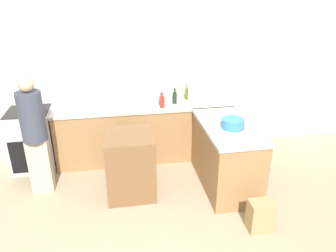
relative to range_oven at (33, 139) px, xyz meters
name	(u,v)px	position (x,y,z in m)	size (l,w,h in m)	color
ground_plane	(165,250)	(1.74, -2.13, -0.47)	(14.00, 14.00, 0.00)	tan
wall_back	(140,73)	(1.74, 0.34, 0.88)	(8.00, 0.06, 2.70)	white
counter_back	(144,131)	(1.74, 0.00, 0.00)	(2.80, 0.66, 0.93)	olive
counter_peninsula	(226,155)	(2.79, -0.98, 0.00)	(0.69, 1.37, 0.93)	olive
range_oven	(33,139)	(0.00, 0.00, 0.00)	(0.66, 0.63, 0.94)	#ADADB2
island_table	(130,165)	(1.44, -0.99, -0.03)	(0.64, 0.66, 0.88)	brown
mixing_bowl	(233,123)	(2.82, -1.08, 0.52)	(0.30, 0.30, 0.13)	teal
water_bottle_blue	(161,100)	(2.01, -0.03, 0.53)	(0.07, 0.07, 0.19)	#386BB7
hot_sauce_bottle	(162,101)	(2.01, -0.16, 0.55)	(0.07, 0.07, 0.24)	red
olive_oil_bottle	(187,93)	(2.47, 0.15, 0.56)	(0.06, 0.06, 0.26)	#475B1E
vinegar_bottle_clear	(174,97)	(2.24, 0.09, 0.53)	(0.06, 0.06, 0.18)	silver
wine_bottle_dark	(175,97)	(2.24, -0.02, 0.56)	(0.07, 0.07, 0.25)	black
person_by_range	(34,132)	(0.23, -0.73, 0.43)	(0.32, 0.32, 1.65)	#ADA38E
paper_bag	(260,216)	(2.89, -1.99, -0.28)	(0.29, 0.21, 0.38)	#A88456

